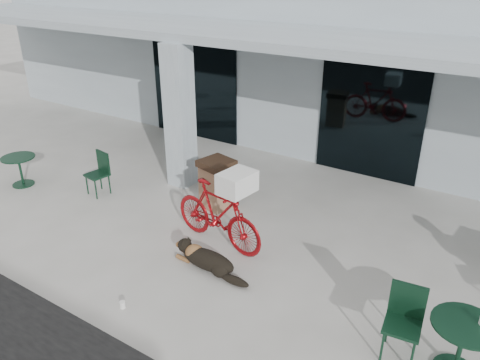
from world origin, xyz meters
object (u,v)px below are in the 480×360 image
Objects in this scene: bicycle at (218,215)px; cafe_chair_near at (97,174)px; dog at (208,259)px; cafe_chair_far_a at (402,325)px; cafe_table_near at (21,171)px; trash_receptacle at (217,184)px; cafe_table_far at (460,348)px.

cafe_chair_near is at bearing 94.32° from bicycle.
dog is 3.17m from cafe_chair_far_a.
cafe_chair_far_a is at bearing -0.07° from dog.
cafe_table_near is 0.71× the size of trash_receptacle.
bicycle reaches higher than cafe_chair_near.
trash_receptacle is (4.29, 1.54, 0.17)m from cafe_table_near.
dog is 2.19m from trash_receptacle.
bicycle is 2.69× the size of cafe_table_near.
cafe_chair_far_a is at bearing -0.38° from cafe_chair_near.
bicycle is at bearing 158.53° from cafe_chair_far_a.
cafe_table_near is (-5.11, -0.41, -0.25)m from bicycle.
cafe_chair_far_a is (3.45, -0.91, -0.09)m from bicycle.
cafe_table_far reaches higher than cafe_table_near.
bicycle is 2.43× the size of cafe_table_far.
trash_receptacle reaches higher than cafe_table_near.
trash_receptacle is at bearing 124.70° from dog.
cafe_table_far is at bearing 2.38° from dog.
cafe_table_near is at bearing 169.97° from cafe_chair_far_a.
dog is at bearing -149.02° from bicycle.
cafe_table_far is (9.24, -0.37, 0.04)m from cafe_table_near.
dog is at bearing 179.02° from cafe_table_far.
dog is 3.75m from cafe_chair_near.
cafe_table_far is (7.43, -0.99, -0.09)m from cafe_chair_near.
cafe_chair_near is (-3.31, 0.20, -0.12)m from bicycle.
cafe_table_far is at bearing 1.38° from cafe_chair_near.
cafe_table_near is 4.57m from trash_receptacle.
dog is 1.11× the size of trash_receptacle.
bicycle is 3.57m from cafe_chair_far_a.
cafe_chair_far_a is at bearing -96.93° from bicycle.
cafe_chair_near is 7.50m from cafe_table_far.
cafe_table_far is 5.31m from trash_receptacle.
bicycle is 1.40m from trash_receptacle.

